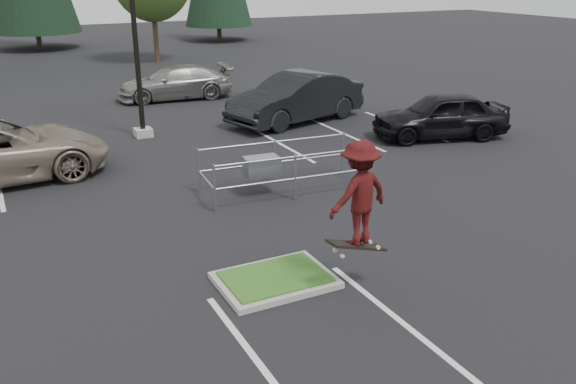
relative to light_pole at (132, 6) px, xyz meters
name	(u,v)px	position (x,y,z in m)	size (l,w,h in m)	color
ground	(275,283)	(-0.50, -12.00, -4.56)	(120.00, 120.00, 0.00)	black
grass_median	(275,279)	(-0.50, -12.00, -4.48)	(2.20, 1.60, 0.16)	#A09C95
stall_lines	(132,197)	(-1.85, -5.98, -4.56)	(22.62, 17.60, 0.01)	silver
light_pole	(132,6)	(0.00, 0.00, 0.00)	(0.70, 0.60, 10.12)	#A09C95
cart_corral	(267,166)	(1.50, -7.39, -3.77)	(4.53, 1.95, 1.25)	#95999D
skateboarder	(359,194)	(0.70, -13.00, -2.57)	(1.36, 0.92, 2.22)	black
car_r_charc	(296,98)	(6.00, -0.50, -3.61)	(2.01, 5.77, 1.90)	black
car_r_black	(441,115)	(9.50, -5.00, -3.75)	(1.92, 4.78, 1.63)	black
car_far_silver	(175,82)	(3.10, 6.00, -3.80)	(2.12, 5.23, 1.52)	gray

